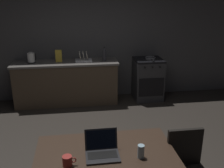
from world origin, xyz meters
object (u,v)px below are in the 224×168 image
Objects in this scene: bottle at (104,54)px; dish_rack at (84,59)px; stove_oven at (148,79)px; dining_table at (106,161)px; cereal_box at (59,56)px; chair at (187,166)px; frying_pan at (150,58)px; coffee_mug at (67,161)px; laptop at (102,151)px; drinking_glass at (141,151)px; electric_kettle at (31,58)px.

bottle is 0.88× the size of dish_rack.
stove_oven is at bearing -0.10° from dish_rack.
dining_table is 5.56× the size of cereal_box.
bottle reaches higher than chair.
bottle reaches higher than stove_oven.
frying_pan reaches higher than coffee_mug.
dish_rack is at bearing -2.27° from cereal_box.
laptop is at bearing -112.90° from stove_oven.
drinking_glass is 0.39× the size of dish_rack.
stove_oven is at bearing 138.94° from frying_pan.
drinking_glass is at bearing -90.41° from bottle.
frying_pan is 1.16× the size of dish_rack.
stove_oven is at bearing 73.24° from drinking_glass.
drinking_glass reaches higher than coffee_mug.
stove_oven is at bearing 67.77° from dining_table.
laptop is 3.25m from cereal_box.
chair is 3.65× the size of cereal_box.
drinking_glass is at bearing -22.40° from laptop.
coffee_mug is (-1.67, -3.30, 0.35)m from stove_oven.
coffee_mug is (-0.33, -0.12, 0.00)m from laptop.
frying_pan is (0.99, 0.02, -0.12)m from bottle.
electric_kettle is 1.05m from dish_rack.
frying_pan is (0.03, -0.03, 0.48)m from stove_oven.
bottle is at bearing 77.76° from coffee_mug.
coffee_mug is at bearing -86.02° from cereal_box.
frying_pan is at bearing 62.57° from coffee_mug.
cereal_box is 0.72× the size of dish_rack.
laptop is (-0.04, 0.02, 0.11)m from dining_table.
bottle is 1.00m from frying_pan.
dining_table is at bearing -112.23° from stove_oven.
cereal_box reaches higher than electric_kettle.
drinking_glass is at bearing -82.88° from dish_rack.
dining_table is at bearing -30.27° from laptop.
bottle is 0.76× the size of frying_pan.
chair is 3.20m from frying_pan.
dish_rack is (1.05, 0.00, -0.06)m from electric_kettle.
dining_table is 6.21× the size of electric_kettle.
stove_oven is 1.13m from bottle.
dish_rack is (-0.05, 3.18, 0.15)m from laptop.
laptop reaches higher than dining_table.
stove_oven is 3.67× the size of cereal_box.
frying_pan is at bearing 1.15° from bottle.
bottle reaches higher than dish_rack.
cereal_box is (-1.93, 0.05, 0.10)m from frying_pan.
bottle is at bearing 89.59° from drinking_glass.
dining_table is 0.35m from drinking_glass.
frying_pan is at bearing 72.59° from drinking_glass.
bottle reaches higher than coffee_mug.
frying_pan reaches higher than dining_table.
bottle is at bearing -178.85° from frying_pan.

